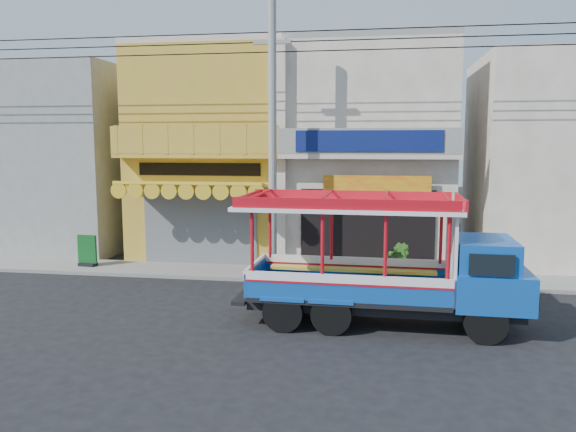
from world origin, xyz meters
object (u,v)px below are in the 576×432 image
object	(u,v)px
potted_plant_c	(392,263)
green_sign	(87,253)
potted_plant_b	(403,261)
utility_pole	(277,126)
songthaew_truck	(402,264)

from	to	relation	value
potted_plant_c	green_sign	bearing A→B (deg)	-78.00
potted_plant_b	utility_pole	bearing A→B (deg)	35.67
green_sign	potted_plant_b	distance (m)	11.04
songthaew_truck	potted_plant_c	bearing A→B (deg)	91.63
songthaew_truck	potted_plant_b	world-z (taller)	songthaew_truck
green_sign	potted_plant_c	size ratio (longest dim) A/B	1.17
green_sign	potted_plant_c	world-z (taller)	green_sign
songthaew_truck	green_sign	xyz separation A→B (m)	(-10.82, 4.63, -0.98)
utility_pole	potted_plant_c	world-z (taller)	utility_pole
green_sign	potted_plant_c	distance (m)	10.69
utility_pole	green_sign	xyz separation A→B (m)	(-7.00, 0.60, -4.44)
green_sign	potted_plant_c	bearing A→B (deg)	-0.42
potted_plant_c	utility_pole	bearing A→B (deg)	-69.56
utility_pole	green_sign	distance (m)	8.32
utility_pole	songthaew_truck	size ratio (longest dim) A/B	4.00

